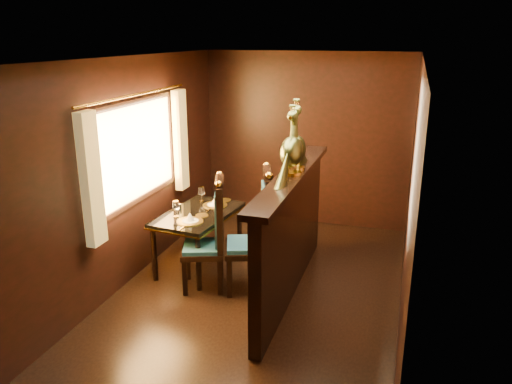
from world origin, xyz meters
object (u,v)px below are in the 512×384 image
dining_table (198,218)px  peacock_left (292,138)px  chair_right (260,227)px  peacock_right (296,137)px  chair_left (213,231)px

dining_table → peacock_left: size_ratio=1.69×
chair_right → peacock_right: 1.05m
dining_table → chair_left: chair_left is taller
chair_right → peacock_left: 1.06m
dining_table → chair_right: size_ratio=0.90×
peacock_left → peacock_right: size_ratio=1.05×
dining_table → peacock_right: size_ratio=1.78×
chair_left → peacock_right: (0.84, 0.25, 1.04)m
chair_left → peacock_right: size_ratio=1.83×
dining_table → peacock_right: bearing=-2.3°
dining_table → peacock_left: 1.67m
dining_table → peacock_left: peacock_left is taller
chair_left → peacock_right: bearing=-3.1°
dining_table → chair_right: 0.91m
dining_table → chair_left: size_ratio=0.97×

